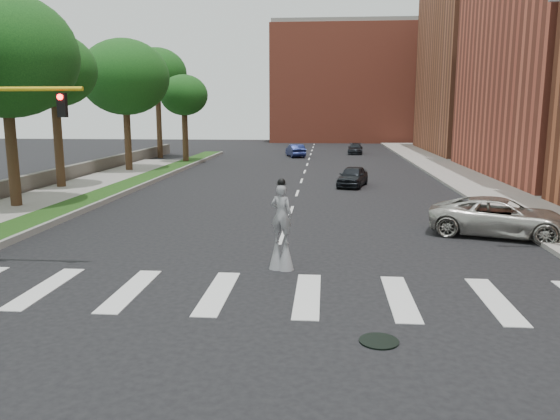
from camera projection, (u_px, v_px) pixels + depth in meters
The scene contains 18 objects.
ground_plane at pixel (258, 307), 14.52m from camera, with size 160.00×160.00×0.00m, color black.
grass_median at pixel (119, 189), 35.04m from camera, with size 2.00×60.00×0.25m, color #183B10.
median_curb at pixel (135, 189), 34.95m from camera, with size 0.20×60.00×0.28m, color gray.
sidewalk_right at pixel (480, 183), 37.98m from camera, with size 5.00×90.00×0.18m, color gray.
stone_wall at pixel (51, 178), 37.37m from camera, with size 0.50×56.00×1.10m, color #534E47.
manhole at pixel (379, 341), 12.31m from camera, with size 0.90×0.90×0.04m, color black.
building_far at pixel (500, 67), 63.81m from camera, with size 16.00×22.00×20.00m, color #9B5539.
building_backdrop at pixel (353, 85), 88.82m from camera, with size 26.00×14.00×18.00m, color #B75039.
stilt_performer at pixel (281, 232), 17.69m from camera, with size 0.82×0.67×3.01m.
suv_crossing at pixel (501, 217), 22.48m from camera, with size 2.63×5.71×1.59m, color #B3B0A9.
car_near at pixel (353, 176), 37.00m from camera, with size 1.63×4.04×1.38m, color black.
car_mid at pixel (295, 151), 59.95m from camera, with size 1.47×4.22×1.39m, color #161E4D.
car_far at pixel (355, 149), 63.96m from camera, with size 1.69×4.16×1.21m, color black.
tree_2 at pixel (3, 56), 27.41m from camera, with size 7.39×7.39×10.99m.
tree_3 at pixel (53, 71), 34.54m from camera, with size 5.48×5.48×9.95m.
tree_4 at pixel (125, 77), 44.35m from camera, with size 7.20×7.20×10.81m.
tree_5 at pixel (157, 74), 57.23m from camera, with size 6.18×6.18×11.52m.
tree_6 at pixel (184, 96), 51.74m from camera, with size 4.52×4.52×8.42m.
Camera 1 is at (1.73, -13.71, 5.18)m, focal length 35.00 mm.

